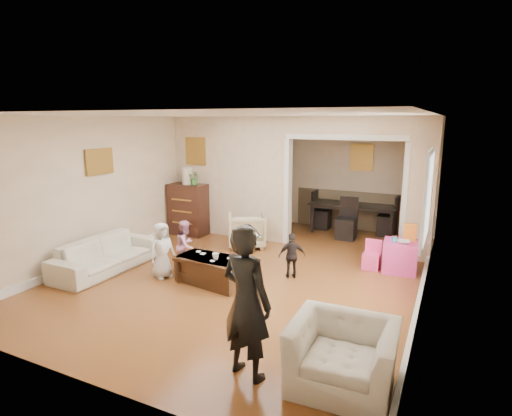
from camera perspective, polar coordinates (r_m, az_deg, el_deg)
The scene contains 27 objects.
floor at distance 7.20m, azimuth -0.70°, elevation -8.50°, with size 7.00×7.00×0.00m, color #955326.
partition_left at distance 9.06m, azimuth -3.48°, elevation 4.23°, with size 2.75×0.18×2.60m, color beige.
partition_right at distance 7.96m, azimuth 21.57°, elevation 2.32°, with size 0.55×0.18×2.60m, color beige.
partition_header at distance 8.07m, azimuth 12.27°, elevation 11.05°, with size 2.22×0.18×0.35m, color beige.
window_pane at distance 5.73m, azimuth 22.60°, elevation 1.31°, with size 0.03×0.95×1.10m, color white.
framed_art_partition at distance 9.35m, azimuth -8.29°, elevation 7.76°, with size 0.45×0.03×0.55m, color brown.
framed_art_sofa_wall at distance 7.92m, azimuth -20.75°, elevation 6.00°, with size 0.03×0.55×0.40m, color brown.
framed_art_alcove at distance 9.71m, azimuth 14.37°, elevation 6.78°, with size 0.45×0.03×0.55m, color brown.
sofa at distance 7.55m, azimuth -19.93°, elevation -6.03°, with size 1.91×0.75×0.56m, color beige.
armchair_back at distance 8.39m, azimuth -1.27°, elevation -3.07°, with size 0.73×0.75×0.68m, color tan.
armchair_front at distance 4.28m, azimuth 11.84°, elevation -19.26°, with size 0.99×0.86×0.64m, color beige.
dresser at distance 9.37m, azimuth -9.32°, elevation -0.19°, with size 0.83×0.47×1.14m, color #361B10.
table_lamp at distance 9.24m, azimuth -9.47°, elevation 4.35°, with size 0.22×0.22×0.36m, color beige.
potted_plant at distance 9.13m, azimuth -8.44°, elevation 4.12°, with size 0.27×0.24×0.30m, color #3E6D30.
coffee_table at distance 6.62m, azimuth -6.04°, elevation -8.51°, with size 1.12×0.56×0.42m, color #3A2312.
coffee_cup at distance 6.45m, azimuth -5.56°, elevation -6.64°, with size 0.11×0.11×0.10m, color white.
play_table at distance 7.47m, azimuth 19.19°, elevation -6.30°, with size 0.55×0.55×0.52m, color #EC3EA6.
cereal_box at distance 7.44m, azimuth 20.41°, elevation -3.15°, with size 0.20×0.07×0.30m, color yellow.
cyan_cup at distance 7.35m, azimuth 18.53°, elevation -4.09°, with size 0.08×0.08×0.08m, color #25AABB.
toy_block at distance 7.51m, azimuth 18.54°, elevation -3.86°, with size 0.08×0.06×0.05m, color #B51624.
play_bowl at distance 7.27m, azimuth 19.63°, elevation -4.45°, with size 0.22×0.22×0.05m, color beige.
dining_table at distance 9.74m, azimuth 13.23°, elevation -1.28°, with size 1.92×1.07×0.68m, color black.
adult_person at distance 4.14m, azimuth -1.32°, elevation -12.83°, with size 0.57×0.38×1.57m, color black.
child_kneel_a at distance 6.89m, azimuth -12.80°, elevation -5.72°, with size 0.45×0.29×0.92m, color silver.
child_kneel_b at distance 7.16m, azimuth -9.62°, elevation -5.11°, with size 0.43×0.33×0.88m, color #CC7F9B.
child_toddler at distance 6.77m, azimuth 4.97°, elevation -6.56°, with size 0.44×0.18×0.75m, color black.
craft_papers at distance 6.56m, azimuth -5.55°, elevation -6.75°, with size 0.92×0.40×0.00m.
Camera 1 is at (2.99, -6.04, 2.52)m, focal length 29.06 mm.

